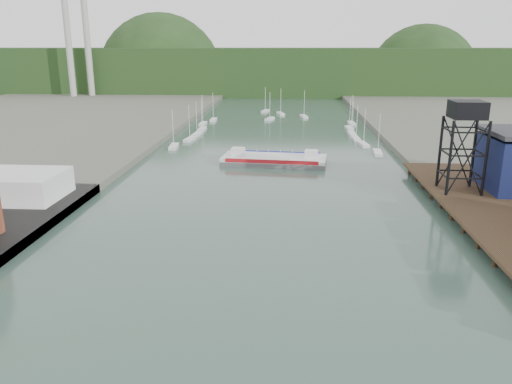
# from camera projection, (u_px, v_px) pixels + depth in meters

# --- Properties ---
(east_pier) EXTENTS (14.00, 70.00, 2.45)m
(east_pier) POSITION_uv_depth(u_px,v_px,m) (498.00, 216.00, 77.31)
(east_pier) COLOR black
(east_pier) RESTS_ON ground
(white_shed) EXTENTS (18.00, 12.00, 4.50)m
(white_shed) POSITION_uv_depth(u_px,v_px,m) (10.00, 185.00, 86.81)
(white_shed) COLOR silver
(white_shed) RESTS_ON west_quay
(lift_tower) EXTENTS (6.50, 6.50, 16.00)m
(lift_tower) POSITION_uv_depth(u_px,v_px,m) (467.00, 115.00, 86.01)
(lift_tower) COLOR black
(lift_tower) RESTS_ON east_pier
(marina_sailboats) EXTENTS (57.71, 92.65, 0.90)m
(marina_sailboats) POSITION_uv_depth(u_px,v_px,m) (277.00, 128.00, 169.62)
(marina_sailboats) COLOR silver
(marina_sailboats) RESTS_ON ground
(smokestacks) EXTENTS (11.20, 8.20, 60.00)m
(smokestacks) POSITION_uv_depth(u_px,v_px,m) (78.00, 40.00, 258.19)
(smokestacks) COLOR #A1A19C
(smokestacks) RESTS_ON ground
(distant_hills) EXTENTS (500.00, 120.00, 80.00)m
(distant_hills) POSITION_uv_depth(u_px,v_px,m) (278.00, 73.00, 323.00)
(distant_hills) COLOR #1C3216
(distant_hills) RESTS_ON ground
(chain_ferry) EXTENTS (25.45, 12.16, 3.55)m
(chain_ferry) POSITION_uv_depth(u_px,v_px,m) (274.00, 159.00, 119.56)
(chain_ferry) COLOR #525254
(chain_ferry) RESTS_ON ground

